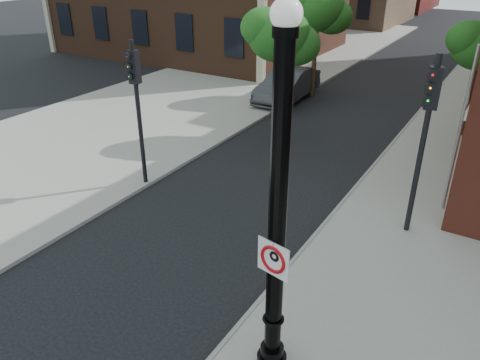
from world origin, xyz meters
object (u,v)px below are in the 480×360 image
Objects in this scene: parked_car at (287,85)px; traffic_signal_left at (136,92)px; no_parking_sign at (273,259)px; traffic_signal_right at (427,119)px; lamppost at (277,232)px.

parked_car is 1.03× the size of traffic_signal_left.
no_parking_sign is 0.13× the size of parked_car.
traffic_signal_right reaches higher than traffic_signal_left.
traffic_signal_right is at bearing 92.08° from no_parking_sign.
traffic_signal_left is 8.49m from traffic_signal_right.
parked_car is 13.10m from traffic_signal_right.
parked_car is at bearing 112.35° from traffic_signal_right.
parked_car is (-7.50, 15.76, -2.30)m from lamppost.
lamppost is at bearing -66.46° from parked_car.
traffic_signal_left is at bearing 171.61° from traffic_signal_right.
traffic_signal_right is (8.33, 1.61, 0.15)m from traffic_signal_left.
lamppost is at bearing -118.86° from traffic_signal_right.
lamppost is 6.25m from traffic_signal_right.
no_parking_sign reaches higher than parked_car.
no_parking_sign is at bearing -45.79° from traffic_signal_left.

